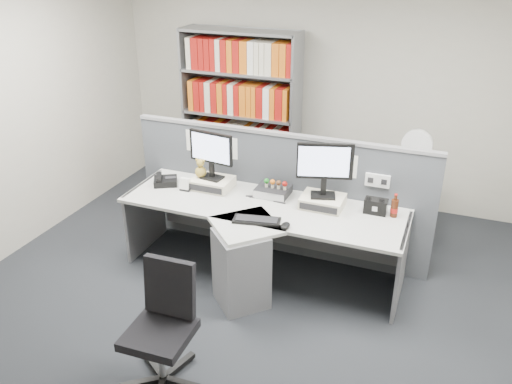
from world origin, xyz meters
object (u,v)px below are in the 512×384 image
at_px(desk_phone, 165,181).
at_px(desk_calendar, 185,185).
at_px(desk, 254,241).
at_px(office_chair, 163,323).
at_px(mouse, 285,226).
at_px(shelving_unit, 241,117).
at_px(monitor_left, 211,151).
at_px(keyboard, 257,220).
at_px(monitor_right, 325,166).
at_px(desktop_pc, 273,191).
at_px(filing_cabinet, 408,208).
at_px(cola_bottle, 394,208).
at_px(speaker, 376,206).
at_px(desk_fan, 417,148).

height_order(desk_phone, desk_calendar, desk_calendar).
bearing_deg(desk, office_chair, -96.83).
xyz_separation_m(mouse, shelving_unit, (-1.23, 1.97, 0.23)).
xyz_separation_m(monitor_left, shelving_unit, (-0.32, 1.47, -0.12)).
bearing_deg(desk, keyboard, -56.02).
relative_size(monitor_right, desk_calendar, 4.03).
bearing_deg(desktop_pc, office_chair, -95.68).
xyz_separation_m(keyboard, shelving_unit, (-0.97, 1.95, 0.24)).
xyz_separation_m(desk_phone, filing_cabinet, (2.26, 1.11, -0.41)).
xyz_separation_m(desktop_pc, keyboard, (0.05, -0.55, -0.03)).
xyz_separation_m(desk_phone, cola_bottle, (2.20, 0.13, 0.04)).
bearing_deg(monitor_left, filing_cabinet, 29.66).
bearing_deg(office_chair, filing_cabinet, 63.39).
bearing_deg(shelving_unit, desk, -64.04).
bearing_deg(filing_cabinet, keyboard, -127.06).
bearing_deg(monitor_right, speaker, 5.83).
bearing_deg(filing_cabinet, monitor_right, -123.99).
relative_size(monitor_right, office_chair, 0.55).
bearing_deg(filing_cabinet, desk_fan, -90.00).
height_order(mouse, cola_bottle, cola_bottle).
height_order(mouse, desk_fan, desk_fan).
relative_size(monitor_right, shelving_unit, 0.25).
distance_m(desk_calendar, desk_fan, 2.33).
height_order(desk_phone, shelving_unit, shelving_unit).
distance_m(desk, desktop_pc, 0.54).
distance_m(desk, keyboard, 0.30).
distance_m(monitor_right, mouse, 0.66).
distance_m(desktop_pc, cola_bottle, 1.13).
xyz_separation_m(desk, cola_bottle, (1.14, 0.42, 0.34)).
bearing_deg(monitor_left, desk, -33.26).
bearing_deg(office_chair, shelving_unit, 103.25).
bearing_deg(monitor_right, monitor_left, -179.99).
relative_size(keyboard, desk_fan, 0.83).
height_order(desk_calendar, desk_fan, desk_fan).
height_order(filing_cabinet, desk_fan, desk_fan).
height_order(desk, desktop_pc, desktop_pc).
height_order(monitor_right, keyboard, monitor_right).
bearing_deg(desk, mouse, -19.84).
xyz_separation_m(monitor_right, desk_fan, (0.69, 1.02, -0.10)).
xyz_separation_m(shelving_unit, office_chair, (0.74, -3.16, -0.49)).
height_order(desk_calendar, cola_bottle, cola_bottle).
height_order(desk, mouse, mouse).
distance_m(monitor_right, desk_fan, 1.23).
distance_m(desk, office_chair, 1.32).
height_order(monitor_right, desk_phone, monitor_right).
distance_m(desk_calendar, shelving_unit, 1.62).
bearing_deg(monitor_right, desk_calendar, -173.75).
height_order(monitor_left, shelving_unit, shelving_unit).
height_order(monitor_left, monitor_right, monitor_right).
distance_m(monitor_left, mouse, 1.10).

